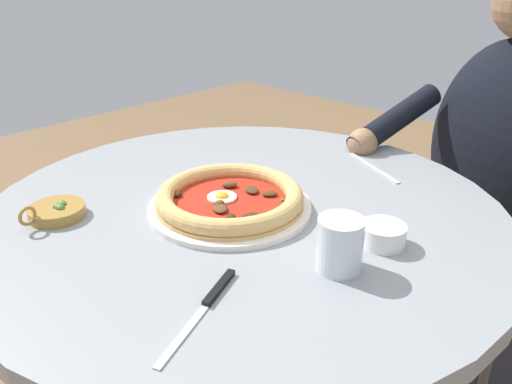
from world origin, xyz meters
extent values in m
cylinder|color=gray|center=(0.00, 0.00, 0.70)|extent=(0.95, 0.95, 0.03)
cylinder|color=gray|center=(0.00, 0.00, 0.35)|extent=(0.09, 0.09, 0.67)
cylinder|color=white|center=(0.01, 0.03, 0.72)|extent=(0.29, 0.29, 0.01)
cylinder|color=tan|center=(0.01, 0.03, 0.73)|extent=(0.26, 0.26, 0.01)
torus|color=tan|center=(0.01, 0.03, 0.75)|extent=(0.26, 0.26, 0.03)
cylinder|color=#A82314|center=(0.01, 0.03, 0.74)|extent=(0.24, 0.24, 0.00)
cylinder|color=white|center=(0.02, 0.03, 0.74)|extent=(0.05, 0.05, 0.00)
ellipsoid|color=yellow|center=(0.02, 0.03, 0.74)|extent=(0.02, 0.02, 0.02)
ellipsoid|color=#4C2D19|center=(0.00, -0.02, 0.74)|extent=(0.04, 0.04, 0.01)
ellipsoid|color=#3D2314|center=(0.09, 0.08, 0.74)|extent=(0.03, 0.03, 0.01)
ellipsoid|color=brown|center=(-0.01, 0.07, 0.74)|extent=(0.04, 0.04, 0.01)
ellipsoid|color=brown|center=(0.00, 0.06, 0.75)|extent=(0.02, 0.02, 0.01)
ellipsoid|color=#3D2314|center=(-0.07, 0.05, 0.74)|extent=(0.03, 0.04, 0.01)
ellipsoid|color=#3D2314|center=(-0.05, 0.08, 0.75)|extent=(0.03, 0.03, 0.01)
ellipsoid|color=#4C2D19|center=(-0.03, -0.03, 0.74)|extent=(0.03, 0.03, 0.01)
ellipsoid|color=brown|center=(0.05, -0.01, 0.75)|extent=(0.03, 0.03, 0.01)
ellipsoid|color=#2D6B28|center=(0.05, 0.00, 0.74)|extent=(0.01, 0.01, 0.00)
ellipsoid|color=#2D6B28|center=(0.01, 0.12, 0.74)|extent=(0.01, 0.01, 0.00)
ellipsoid|color=#2D6B28|center=(-0.07, -0.03, 0.74)|extent=(0.01, 0.01, 0.00)
cylinder|color=silver|center=(-0.24, 0.05, 0.76)|extent=(0.07, 0.07, 0.08)
cylinder|color=silver|center=(-0.24, 0.05, 0.74)|extent=(0.06, 0.06, 0.04)
cube|color=silver|center=(-0.19, 0.30, 0.72)|extent=(0.05, 0.11, 0.00)
cube|color=black|center=(-0.16, 0.20, 0.72)|extent=(0.04, 0.08, 0.01)
cylinder|color=white|center=(-0.26, -0.05, 0.74)|extent=(0.07, 0.07, 0.03)
cylinder|color=olive|center=(-0.26, -0.05, 0.75)|extent=(0.06, 0.06, 0.01)
cylinder|color=olive|center=(0.20, 0.26, 0.73)|extent=(0.10, 0.10, 0.02)
torus|color=olive|center=(0.19, 0.31, 0.75)|extent=(0.01, 0.03, 0.03)
ellipsoid|color=#516B2D|center=(0.20, 0.26, 0.74)|extent=(0.02, 0.02, 0.02)
ellipsoid|color=#516B2D|center=(0.20, 0.24, 0.74)|extent=(0.02, 0.02, 0.02)
ellipsoid|color=#516B2D|center=(0.19, 0.25, 0.74)|extent=(0.02, 0.02, 0.02)
cube|color=#BCBCC1|center=(-0.08, -0.32, 0.72)|extent=(0.17, 0.09, 0.00)
cube|color=#282833|center=(-0.23, -0.64, 0.23)|extent=(0.42, 0.38, 0.45)
ellipsoid|color=black|center=(-0.23, -0.64, 0.71)|extent=(0.44, 0.34, 0.53)
cylinder|color=black|center=(-0.02, -0.49, 0.78)|extent=(0.12, 0.27, 0.15)
sphere|color=#936B4C|center=(0.00, -0.39, 0.74)|extent=(0.07, 0.07, 0.07)
cube|color=#504A45|center=(-0.25, -0.68, 0.46)|extent=(0.50, 0.50, 0.02)
cylinder|color=#4C4742|center=(-0.02, -0.58, 0.22)|extent=(0.02, 0.02, 0.45)
cylinder|color=#4C4742|center=(-0.36, -0.46, 0.22)|extent=(0.02, 0.02, 0.45)
cylinder|color=#4C4742|center=(-0.14, -0.91, 0.22)|extent=(0.02, 0.02, 0.45)
camera|label=1|loc=(-0.58, 0.58, 1.13)|focal=35.09mm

